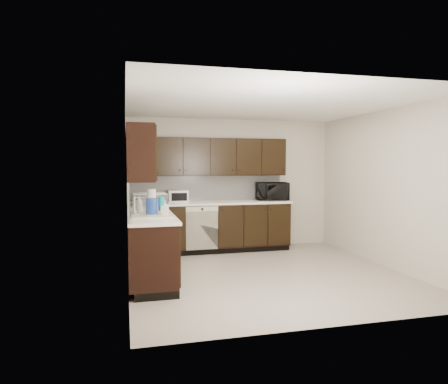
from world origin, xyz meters
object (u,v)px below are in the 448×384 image
object	(u,v)px
microwave	(272,191)
toaster_oven	(178,196)
blue_pitcher	(152,207)
storage_bin	(150,200)
sink	(151,219)

from	to	relation	value
microwave	toaster_oven	world-z (taller)	microwave
microwave	toaster_oven	xyz separation A→B (m)	(-1.83, -0.05, -0.06)
blue_pitcher	storage_bin	bearing A→B (deg)	73.50
toaster_oven	blue_pitcher	world-z (taller)	blue_pitcher
toaster_oven	sink	bearing A→B (deg)	-105.23
sink	blue_pitcher	xyz separation A→B (m)	(0.00, -0.06, 0.18)
sink	microwave	bearing A→B (deg)	36.09
blue_pitcher	sink	bearing A→B (deg)	78.99
storage_bin	blue_pitcher	size ratio (longest dim) A/B	2.20
blue_pitcher	toaster_oven	bearing A→B (deg)	57.22
storage_bin	microwave	bearing A→B (deg)	11.88
microwave	blue_pitcher	bearing A→B (deg)	-132.29
sink	blue_pitcher	distance (m)	0.19
sink	blue_pitcher	size ratio (longest dim) A/B	3.49
sink	microwave	xyz separation A→B (m)	(2.43, 1.77, 0.23)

